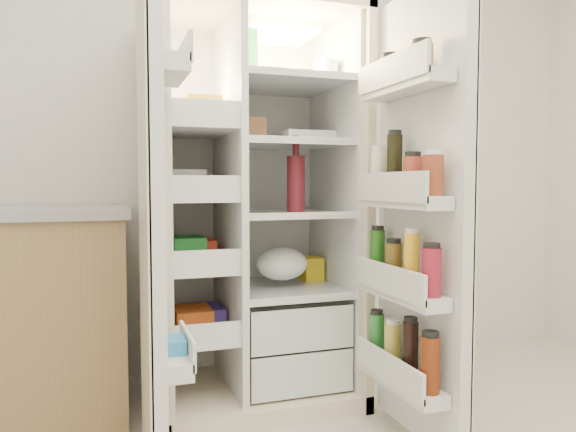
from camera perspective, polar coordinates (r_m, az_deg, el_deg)
name	(u,v)px	position (r m, az deg, el deg)	size (l,w,h in m)	color
wall_back	(255,122)	(2.97, -3.45, 9.83)	(4.00, 0.02, 2.70)	silver
refrigerator	(253,241)	(2.61, -3.73, -2.64)	(0.92, 0.70, 1.80)	beige
freezer_door	(153,221)	(1.91, -13.97, -0.46)	(0.15, 0.40, 1.72)	silver
fridge_door	(417,221)	(2.14, 13.38, -0.50)	(0.17, 0.58, 1.72)	silver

